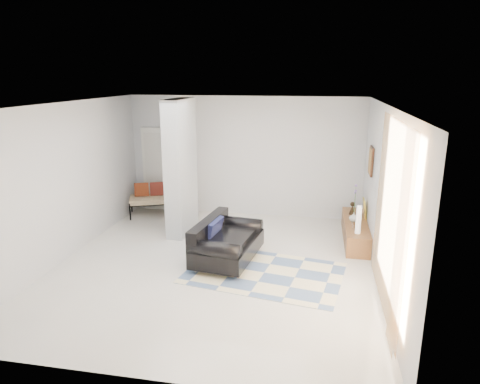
# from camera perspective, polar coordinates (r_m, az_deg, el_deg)

# --- Properties ---
(floor) EXTENTS (6.00, 6.00, 0.00)m
(floor) POSITION_cam_1_polar(r_m,az_deg,el_deg) (7.69, -3.37, -9.73)
(floor) COLOR beige
(floor) RESTS_ON ground
(ceiling) EXTENTS (6.00, 6.00, 0.00)m
(ceiling) POSITION_cam_1_polar(r_m,az_deg,el_deg) (6.98, -3.73, 11.56)
(ceiling) COLOR white
(ceiling) RESTS_ON wall_back
(wall_back) EXTENTS (6.00, 0.00, 6.00)m
(wall_back) POSITION_cam_1_polar(r_m,az_deg,el_deg) (10.08, 0.59, 4.73)
(wall_back) COLOR silver
(wall_back) RESTS_ON ground
(wall_front) EXTENTS (6.00, 0.00, 6.00)m
(wall_front) POSITION_cam_1_polar(r_m,az_deg,el_deg) (4.52, -12.86, -9.30)
(wall_front) COLOR silver
(wall_front) RESTS_ON ground
(wall_left) EXTENTS (0.00, 6.00, 6.00)m
(wall_left) POSITION_cam_1_polar(r_m,az_deg,el_deg) (8.30, -22.29, 1.26)
(wall_left) COLOR silver
(wall_left) RESTS_ON ground
(wall_right) EXTENTS (0.00, 6.00, 6.00)m
(wall_right) POSITION_cam_1_polar(r_m,az_deg,el_deg) (7.08, 18.60, -0.68)
(wall_right) COLOR silver
(wall_right) RESTS_ON ground
(partition_column) EXTENTS (0.35, 1.20, 2.80)m
(partition_column) POSITION_cam_1_polar(r_m,az_deg,el_deg) (9.01, -7.89, 3.31)
(partition_column) COLOR #B4B9BC
(partition_column) RESTS_ON floor
(hallway_door) EXTENTS (0.85, 0.06, 2.04)m
(hallway_door) POSITION_cam_1_polar(r_m,az_deg,el_deg) (10.67, -10.64, 2.98)
(hallway_door) COLOR white
(hallway_door) RESTS_ON floor
(curtain) EXTENTS (0.00, 2.55, 2.55)m
(curtain) POSITION_cam_1_polar(r_m,az_deg,el_deg) (5.97, 19.30, -3.18)
(curtain) COLOR gold
(curtain) RESTS_ON wall_right
(wall_art) EXTENTS (0.04, 0.45, 0.55)m
(wall_art) POSITION_cam_1_polar(r_m,az_deg,el_deg) (8.67, 17.09, 3.98)
(wall_art) COLOR #361B0E
(wall_art) RESTS_ON wall_right
(media_console) EXTENTS (0.45, 1.95, 0.80)m
(media_console) POSITION_cam_1_polar(r_m,az_deg,el_deg) (9.03, 15.10, -4.97)
(media_console) COLOR brown
(media_console) RESTS_ON floor
(loveseat) EXTENTS (1.13, 1.69, 0.76)m
(loveseat) POSITION_cam_1_polar(r_m,az_deg,el_deg) (7.74, -2.07, -6.68)
(loveseat) COLOR silver
(loveseat) RESTS_ON floor
(daybed) EXTENTS (1.72, 1.20, 0.77)m
(daybed) POSITION_cam_1_polar(r_m,az_deg,el_deg) (10.45, -10.32, -0.64)
(daybed) COLOR black
(daybed) RESTS_ON floor
(area_rug) EXTENTS (2.82, 2.11, 0.01)m
(area_rug) POSITION_cam_1_polar(r_m,az_deg,el_deg) (7.41, 3.25, -10.70)
(area_rug) COLOR beige
(area_rug) RESTS_ON floor
(cylinder_lamp) EXTENTS (0.10, 0.10, 0.53)m
(cylinder_lamp) POSITION_cam_1_polar(r_m,az_deg,el_deg) (8.24, 15.52, -3.58)
(cylinder_lamp) COLOR beige
(cylinder_lamp) RESTS_ON media_console
(bronze_figurine) EXTENTS (0.14, 0.14, 0.27)m
(bronze_figurine) POSITION_cam_1_polar(r_m,az_deg,el_deg) (9.35, 14.74, -2.11)
(bronze_figurine) COLOR black
(bronze_figurine) RESTS_ON media_console
(vase) EXTENTS (0.20, 0.20, 0.19)m
(vase) POSITION_cam_1_polar(r_m,az_deg,el_deg) (8.91, 14.92, -3.25)
(vase) COLOR white
(vase) RESTS_ON media_console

